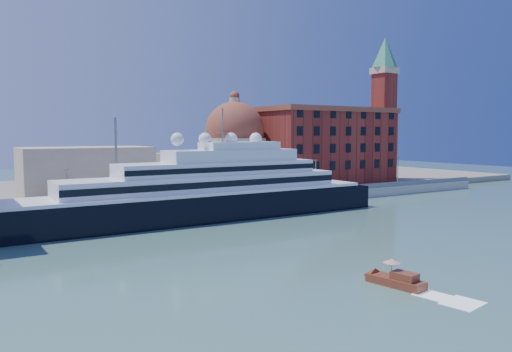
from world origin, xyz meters
TOP-DOWN VIEW (x-y plane):
  - ground at (0.00, 0.00)m, footprint 400.00×400.00m
  - quay at (0.00, 34.00)m, footprint 180.00×10.00m
  - land at (0.00, 75.00)m, footprint 260.00×72.00m
  - quay_fence at (0.00, 29.50)m, footprint 180.00×0.10m
  - superyacht at (-9.37, 23.00)m, footprint 87.95×12.19m
  - water_taxi at (-6.66, -28.71)m, footprint 3.33×7.02m
  - warehouse at (52.00, 52.00)m, footprint 43.00×19.00m
  - campanile at (76.00, 52.00)m, footprint 8.40×8.40m
  - church at (6.39, 57.72)m, footprint 66.00×18.00m
  - lamp_posts at (-12.67, 32.27)m, footprint 120.80×2.40m

SIDE VIEW (x-z plane):
  - ground at x=0.00m, z-range 0.00..0.00m
  - water_taxi at x=-6.66m, z-range -0.83..2.37m
  - land at x=0.00m, z-range 0.00..2.00m
  - quay at x=0.00m, z-range 0.00..2.50m
  - quay_fence at x=0.00m, z-range 2.50..3.70m
  - superyacht at x=-9.37m, z-range -8.61..17.68m
  - lamp_posts at x=-12.67m, z-range 0.84..18.84m
  - church at x=6.39m, z-range -1.84..23.66m
  - warehouse at x=52.00m, z-range 2.16..25.41m
  - campanile at x=76.00m, z-range 5.26..52.26m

